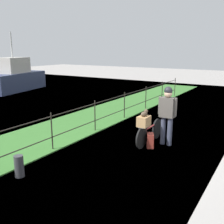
# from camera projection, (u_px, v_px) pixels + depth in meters

# --- Properties ---
(ground_plane) EXTENTS (60.00, 60.00, 0.00)m
(ground_plane) POSITION_uv_depth(u_px,v_px,m) (147.00, 155.00, 6.88)
(ground_plane) COLOR #9E9993
(grass_strip) EXTENTS (27.00, 2.40, 0.03)m
(grass_strip) POSITION_uv_depth(u_px,v_px,m) (51.00, 133.00, 8.62)
(grass_strip) COLOR #38702D
(grass_strip) RESTS_ON ground
(iron_fence) EXTENTS (18.04, 0.04, 1.05)m
(iron_fence) POSITION_uv_depth(u_px,v_px,m) (76.00, 120.00, 7.95)
(iron_fence) COLOR #28231E
(iron_fence) RESTS_ON ground
(bicycle_main) EXTENTS (1.67, 0.17, 0.61)m
(bicycle_main) POSITION_uv_depth(u_px,v_px,m) (149.00, 133.00, 7.70)
(bicycle_main) COLOR black
(bicycle_main) RESTS_ON ground
(wooden_crate) EXTENTS (0.37, 0.28, 0.29)m
(wooden_crate) POSITION_uv_depth(u_px,v_px,m) (144.00, 121.00, 7.28)
(wooden_crate) COLOR #A87F51
(wooden_crate) RESTS_ON bicycle_main
(terrier_dog) EXTENTS (0.32, 0.14, 0.18)m
(terrier_dog) POSITION_uv_depth(u_px,v_px,m) (144.00, 113.00, 7.25)
(terrier_dog) COLOR #4C3D2D
(terrier_dog) RESTS_ON wooden_crate
(cyclist_person) EXTENTS (0.27, 0.54, 1.68)m
(cyclist_person) POSITION_uv_depth(u_px,v_px,m) (167.00, 111.00, 7.45)
(cyclist_person) COLOR #383D51
(cyclist_person) RESTS_ON ground
(backpack_on_paving) EXTENTS (0.33, 0.29, 0.40)m
(backpack_on_paving) POSITION_uv_depth(u_px,v_px,m) (150.00, 140.00, 7.41)
(backpack_on_paving) COLOR maroon
(backpack_on_paving) RESTS_ON ground
(mooring_bollard) EXTENTS (0.20, 0.20, 0.48)m
(mooring_bollard) POSITION_uv_depth(u_px,v_px,m) (19.00, 166.00, 5.70)
(mooring_bollard) COLOR #38383D
(mooring_bollard) RESTS_ON ground
(moored_boat_near) EXTENTS (4.81, 2.75, 3.74)m
(moored_boat_near) POSITION_uv_depth(u_px,v_px,m) (14.00, 78.00, 17.44)
(moored_boat_near) COLOR #2D3856
(moored_boat_near) RESTS_ON ground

